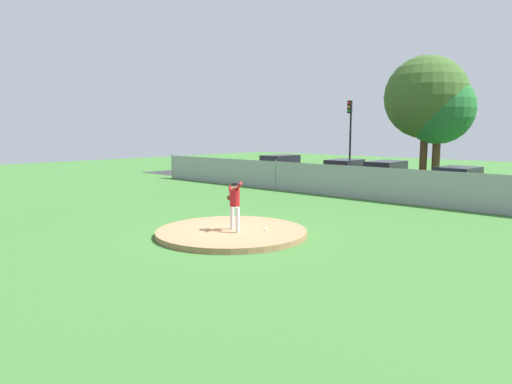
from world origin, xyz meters
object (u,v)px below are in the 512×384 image
Objects in this scene: parked_car_white at (280,168)px; traffic_light_near at (350,126)px; parked_car_charcoal at (386,176)px; parked_car_teal at (458,182)px; parked_car_burgundy at (344,173)px; pitcher_youth at (235,201)px; traffic_cone_orange at (508,198)px; baseball at (265,229)px.

parked_car_white is 6.28m from traffic_light_near.
parked_car_charcoal is 1.13× the size of parked_car_teal.
parked_car_white reaches higher than parked_car_teal.
parked_car_burgundy is at bearing -179.85° from parked_car_teal.
pitcher_youth is 0.35× the size of parked_car_white.
parked_car_burgundy is (-2.63, -0.25, -0.02)m from parked_car_charcoal.
parked_car_charcoal is at bearing 98.39° from pitcher_youth.
parked_car_teal is 2.84m from traffic_cone_orange.
traffic_light_near is (-8.03, 18.39, 3.53)m from baseball.
parked_car_burgundy is 4.94m from parked_car_white.
parked_car_burgundy is at bearing 3.03° from parked_car_white.
parked_car_charcoal is 4.18m from parked_car_teal.
traffic_light_near reaches higher than parked_car_teal.
pitcher_youth is at bearing -109.22° from traffic_cone_orange.
traffic_cone_orange is at bearing -9.57° from parked_car_charcoal.
parked_car_teal reaches higher than traffic_cone_orange.
parked_car_teal is at bearing 160.88° from traffic_cone_orange.
pitcher_youth is at bearing -81.61° from parked_car_charcoal.
traffic_light_near reaches higher than baseball.
parked_car_burgundy is 9.51m from traffic_cone_orange.
parked_car_charcoal is 8.51× the size of traffic_cone_orange.
pitcher_youth is 0.29× the size of traffic_light_near.
traffic_light_near is (2.36, 5.04, 2.92)m from parked_car_white.
traffic_cone_orange is (4.68, 13.41, -0.89)m from pitcher_youth.
traffic_light_near is at bearing 111.05° from pitcher_youth.
parked_car_charcoal reaches higher than parked_car_burgundy.
baseball is 16.93m from parked_car_white.
traffic_cone_orange is at bearing -5.44° from parked_car_burgundy.
pitcher_youth is 0.35× the size of parked_car_charcoal.
traffic_light_near is (-5.20, 4.53, 2.95)m from parked_car_charcoal.
parked_car_charcoal is 2.64m from parked_car_burgundy.
parked_car_teal is (2.03, 14.33, -0.41)m from pitcher_youth.
pitcher_youth is at bearing -134.11° from baseball.
parked_car_charcoal reaches higher than parked_car_teal.
parked_car_white is 0.83× the size of traffic_light_near.
traffic_cone_orange is at bearing 72.54° from baseball.
parked_car_burgundy is at bearing -174.55° from parked_car_charcoal.
pitcher_youth is at bearing -55.37° from parked_car_white.
traffic_light_near is at bearing 154.71° from traffic_cone_orange.
traffic_light_near is at bearing 138.93° from parked_car_charcoal.
parked_car_white is (-7.56, -0.51, 0.03)m from parked_car_charcoal.
parked_car_burgundy is (-5.45, 13.61, 0.56)m from baseball.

